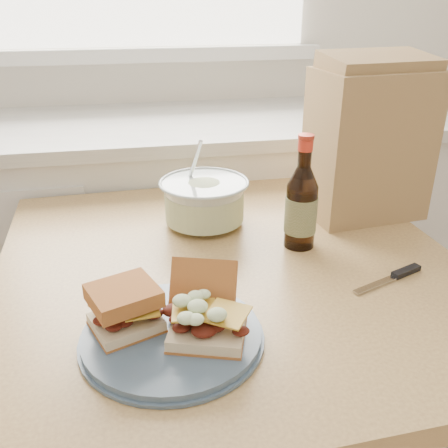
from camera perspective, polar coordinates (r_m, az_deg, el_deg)
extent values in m
cube|color=silver|center=(1.91, -7.19, -2.70)|extent=(2.40, 0.60, 0.90)
cube|color=silver|center=(1.75, -8.03, 11.07)|extent=(2.50, 0.64, 0.04)
cube|color=tan|center=(1.07, 0.92, -5.59)|extent=(1.01, 1.01, 0.04)
cube|color=tan|center=(1.65, -18.20, -11.74)|extent=(0.07, 0.07, 0.77)
cube|color=tan|center=(1.76, 11.16, -8.15)|extent=(0.07, 0.07, 0.77)
cylinder|color=#45596F|center=(0.85, -5.96, -12.56)|extent=(0.30, 0.30, 0.02)
cube|color=beige|center=(0.86, -11.11, -11.00)|extent=(0.13, 0.13, 0.02)
cube|color=gold|center=(0.84, -11.30, -9.20)|extent=(0.08, 0.08, 0.00)
cube|color=#AC622D|center=(0.83, -11.42, -8.00)|extent=(0.13, 0.13, 0.03)
cube|color=beige|center=(0.82, -1.88, -12.03)|extent=(0.15, 0.14, 0.02)
cube|color=gold|center=(0.80, -1.92, -9.93)|extent=(0.09, 0.09, 0.00)
cube|color=#AC622D|center=(0.86, -2.37, -7.35)|extent=(0.13, 0.11, 0.10)
cone|color=#B3C1BF|center=(1.22, -2.26, 2.36)|extent=(0.21, 0.21, 0.11)
cylinder|color=beige|center=(1.22, -2.26, 2.14)|extent=(0.19, 0.19, 0.07)
torus|color=#B3C1BF|center=(1.20, -2.30, 4.77)|extent=(0.22, 0.22, 0.01)
cylinder|color=silver|center=(1.21, -3.49, 6.74)|extent=(0.04, 0.09, 0.14)
cylinder|color=black|center=(1.12, 8.74, 0.87)|extent=(0.07, 0.07, 0.14)
cone|color=black|center=(1.09, 9.06, 5.38)|extent=(0.07, 0.07, 0.04)
cylinder|color=black|center=(1.07, 9.25, 8.03)|extent=(0.03, 0.03, 0.06)
cylinder|color=red|center=(1.07, 9.31, 8.91)|extent=(0.03, 0.03, 0.02)
cylinder|color=#A72F1E|center=(1.06, 9.38, 9.82)|extent=(0.03, 0.03, 0.01)
cylinder|color=#2E3C1E|center=(1.12, 8.75, 1.13)|extent=(0.07, 0.07, 0.08)
cube|color=silver|center=(1.03, 17.19, -6.52)|extent=(0.12, 0.06, 0.00)
cube|color=black|center=(1.09, 20.09, -5.09)|extent=(0.07, 0.04, 0.01)
cube|color=#9C774B|center=(1.30, 16.18, 8.66)|extent=(0.29, 0.21, 0.36)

